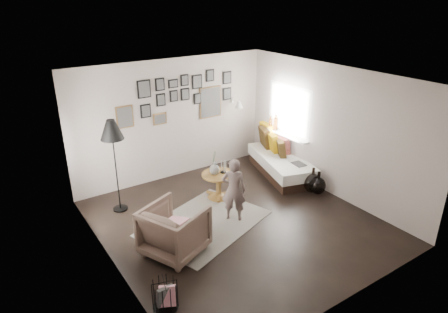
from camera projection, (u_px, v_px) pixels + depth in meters
ground at (237, 222)px, 7.20m from camera, size 4.80×4.80×0.00m
wall_back at (173, 120)px, 8.53m from camera, size 4.50×0.00×4.50m
wall_front at (353, 219)px, 4.86m from camera, size 4.50×0.00×4.50m
wall_left at (107, 191)px, 5.54m from camera, size 0.00×4.80×4.80m
wall_right at (331, 131)px, 7.85m from camera, size 0.00×4.80×4.80m
ceiling at (239, 79)px, 6.19m from camera, size 4.80×4.80×0.00m
door_left at (85, 176)px, 6.56m from camera, size 0.00×2.14×2.14m
window_right at (281, 131)px, 8.98m from camera, size 0.15×1.32×1.30m
gallery_wall at (184, 98)px, 8.49m from camera, size 2.74×0.03×1.08m
wall_sconce at (239, 104)px, 9.06m from camera, size 0.18×0.36×0.16m
rug at (205, 223)px, 7.15m from camera, size 2.54×2.13×0.01m
pedestal_table at (219, 187)px, 7.96m from camera, size 0.67×0.67×0.53m
vase at (215, 168)px, 7.77m from camera, size 0.19×0.19×0.48m
candles at (223, 167)px, 7.86m from camera, size 0.11×0.11×0.25m
daybed at (278, 160)px, 9.02m from camera, size 1.35×2.11×0.97m
magazine_on_daybed at (299, 164)px, 8.47m from camera, size 0.25×0.32×0.02m
armchair at (174, 230)px, 6.23m from camera, size 1.16×1.15×0.81m
armchair_cushion at (174, 224)px, 6.25m from camera, size 0.48×0.48×0.17m
floor_lamp at (112, 133)px, 7.03m from camera, size 0.42×0.42×1.79m
magazine_basket at (165, 295)px, 5.20m from camera, size 0.41×0.41×0.41m
demijohn_large at (312, 183)px, 8.19m from camera, size 0.36×0.36×0.54m
demijohn_small at (318, 186)px, 8.13m from camera, size 0.32×0.32×0.49m
child at (234, 190)px, 7.07m from camera, size 0.51×0.51×1.20m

